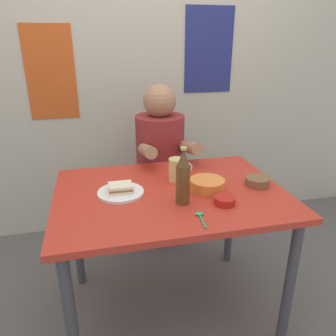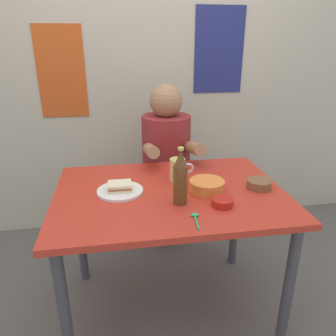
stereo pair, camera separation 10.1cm
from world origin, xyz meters
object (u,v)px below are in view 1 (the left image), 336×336
object	(u,v)px
plate_orange	(121,193)
soup_bowl_orange	(207,184)
beer_mug	(177,170)
beer_bottle	(183,178)
stool	(161,202)
sandwich	(120,188)
dining_table	(170,208)
person_seated	(160,147)

from	to	relation	value
plate_orange	soup_bowl_orange	world-z (taller)	soup_bowl_orange
beer_mug	beer_bottle	size ratio (longest dim) A/B	0.48
stool	beer_mug	xyz separation A→B (m)	(-0.02, -0.51, 0.45)
sandwich	soup_bowl_orange	xyz separation A→B (m)	(0.41, -0.05, -0.00)
beer_bottle	soup_bowl_orange	bearing A→B (deg)	33.58
sandwich	beer_mug	distance (m)	0.32
stool	soup_bowl_orange	xyz separation A→B (m)	(0.09, -0.66, 0.42)
dining_table	beer_mug	world-z (taller)	beer_mug
plate_orange	beer_bottle	xyz separation A→B (m)	(0.26, -0.15, 0.11)
beer_mug	dining_table	bearing A→B (deg)	-118.28
dining_table	soup_bowl_orange	xyz separation A→B (m)	(0.18, -0.03, 0.12)
plate_orange	beer_bottle	distance (m)	0.32
beer_bottle	person_seated	bearing A→B (deg)	85.68
person_seated	plate_orange	xyz separation A→B (m)	(-0.32, -0.60, -0.02)
stool	person_seated	world-z (taller)	person_seated
plate_orange	person_seated	bearing A→B (deg)	61.85
stool	beer_mug	bearing A→B (deg)	-92.20
stool	plate_orange	bearing A→B (deg)	-117.71
person_seated	soup_bowl_orange	world-z (taller)	person_seated
person_seated	soup_bowl_orange	xyz separation A→B (m)	(0.09, -0.65, 0.01)
plate_orange	soup_bowl_orange	xyz separation A→B (m)	(0.41, -0.05, 0.02)
person_seated	sandwich	world-z (taller)	person_seated
person_seated	beer_mug	distance (m)	0.50
stool	plate_orange	xyz separation A→B (m)	(-0.32, -0.61, 0.40)
stool	soup_bowl_orange	bearing A→B (deg)	-81.85
dining_table	soup_bowl_orange	size ratio (longest dim) A/B	6.47
dining_table	plate_orange	xyz separation A→B (m)	(-0.24, 0.02, 0.10)
dining_table	beer_bottle	size ratio (longest dim) A/B	4.20
dining_table	plate_orange	size ratio (longest dim) A/B	5.00
person_seated	soup_bowl_orange	bearing A→B (deg)	-81.71
person_seated	beer_mug	bearing A→B (deg)	-92.25
person_seated	beer_bottle	bearing A→B (deg)	-94.32
stool	sandwich	size ratio (longest dim) A/B	4.09
stool	soup_bowl_orange	distance (m)	0.79
person_seated	sandwich	xyz separation A→B (m)	(-0.32, -0.60, 0.01)
beer_mug	person_seated	bearing A→B (deg)	87.75
dining_table	person_seated	xyz separation A→B (m)	(0.08, 0.62, 0.12)
sandwich	beer_bottle	distance (m)	0.32
stool	plate_orange	world-z (taller)	plate_orange
stool	plate_orange	size ratio (longest dim) A/B	2.05
plate_orange	sandwich	bearing A→B (deg)	7.13
person_seated	beer_bottle	distance (m)	0.76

